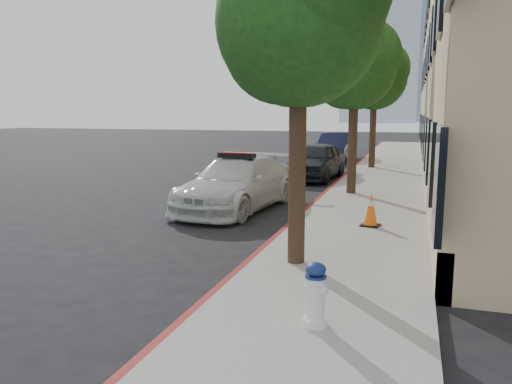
{
  "coord_description": "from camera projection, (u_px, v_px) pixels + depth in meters",
  "views": [
    {
      "loc": [
        4.81,
        -10.38,
        2.8
      ],
      "look_at": [
        1.46,
        0.19,
        1.0
      ],
      "focal_mm": 35.0,
      "sensor_mm": 36.0,
      "label": 1
    }
  ],
  "objects": [
    {
      "name": "ground",
      "position": [
        194.0,
        232.0,
        11.65
      ],
      "size": [
        120.0,
        120.0,
        0.0
      ],
      "primitive_type": "plane",
      "color": "black",
      "rests_on": "ground"
    },
    {
      "name": "parked_car_mid",
      "position": [
        315.0,
        161.0,
        20.73
      ],
      "size": [
        2.17,
        4.66,
        1.54
      ],
      "primitive_type": "imported",
      "rotation": [
        0.0,
        0.0,
        -0.08
      ],
      "color": "black",
      "rests_on": "ground"
    },
    {
      "name": "traffic_cone",
      "position": [
        371.0,
        209.0,
        11.6
      ],
      "size": [
        0.48,
        0.48,
        0.79
      ],
      "rotation": [
        0.0,
        0.0,
        -0.17
      ],
      "color": "black",
      "rests_on": "sidewalk"
    },
    {
      "name": "police_car",
      "position": [
        237.0,
        183.0,
        14.33
      ],
      "size": [
        2.65,
        5.35,
        1.65
      ],
      "rotation": [
        0.0,
        0.0,
        -0.11
      ],
      "color": "silver",
      "rests_on": "ground"
    },
    {
      "name": "tower_right",
      "position": [
        436.0,
        38.0,
        132.48
      ],
      "size": [
        14.0,
        14.0,
        44.0
      ],
      "primitive_type": "cube",
      "color": "#9EA8B7",
      "rests_on": "ground"
    },
    {
      "name": "sidewalk",
      "position": [
        381.0,
        180.0,
        19.98
      ],
      "size": [
        3.2,
        50.0,
        0.15
      ],
      "primitive_type": "cube",
      "color": "gray",
      "rests_on": "ground"
    },
    {
      "name": "parked_car_far",
      "position": [
        336.0,
        147.0,
        28.39
      ],
      "size": [
        1.83,
        4.9,
        1.6
      ],
      "primitive_type": "imported",
      "rotation": [
        0.0,
        0.0,
        -0.03
      ],
      "color": "#151634",
      "rests_on": "ground"
    },
    {
      "name": "fire_hydrant",
      "position": [
        315.0,
        295.0,
        6.17
      ],
      "size": [
        0.35,
        0.32,
        0.82
      ],
      "rotation": [
        0.0,
        0.0,
        -0.38
      ],
      "color": "silver",
      "rests_on": "sidewalk"
    },
    {
      "name": "curb_strip",
      "position": [
        342.0,
        179.0,
        20.44
      ],
      "size": [
        0.12,
        50.0,
        0.15
      ],
      "primitive_type": "cube",
      "color": "maroon",
      "rests_on": "ground"
    },
    {
      "name": "tree_near",
      "position": [
        301.0,
        21.0,
        8.2
      ],
      "size": [
        2.92,
        2.82,
        5.62
      ],
      "color": "black",
      "rests_on": "sidewalk"
    },
    {
      "name": "tree_far",
      "position": [
        375.0,
        77.0,
        23.24
      ],
      "size": [
        3.1,
        3.0,
        5.81
      ],
      "color": "black",
      "rests_on": "sidewalk"
    },
    {
      "name": "tree_mid",
      "position": [
        356.0,
        68.0,
        15.75
      ],
      "size": [
        2.77,
        2.64,
        5.43
      ],
      "color": "black",
      "rests_on": "sidewalk"
    }
  ]
}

